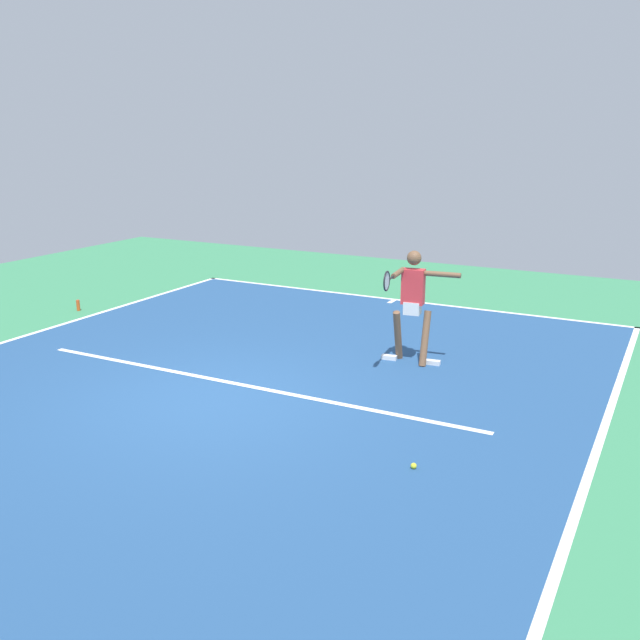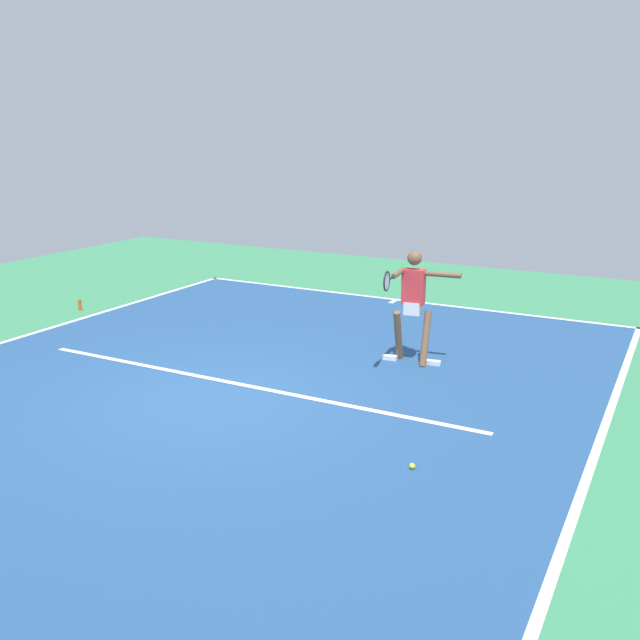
{
  "view_description": "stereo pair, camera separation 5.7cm",
  "coord_description": "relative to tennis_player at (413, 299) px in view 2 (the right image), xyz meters",
  "views": [
    {
      "loc": [
        -5.41,
        7.26,
        3.54
      ],
      "look_at": [
        -0.89,
        -1.37,
        0.9
      ],
      "focal_mm": 39.68,
      "sensor_mm": 36.0,
      "label": 1
    },
    {
      "loc": [
        -5.46,
        7.23,
        3.54
      ],
      "look_at": [
        -0.89,
        -1.37,
        0.9
      ],
      "focal_mm": 39.68,
      "sensor_mm": 36.0,
      "label": 2
    }
  ],
  "objects": [
    {
      "name": "court_line_baseline_near",
      "position": [
        1.79,
        -3.84,
        -1.02
      ],
      "size": [
        9.66,
        0.1,
        0.01
      ],
      "primitive_type": "cube",
      "color": "white",
      "rests_on": "ground_plane"
    },
    {
      "name": "tennis_ball_near_player",
      "position": [
        -1.3,
        3.35,
        -0.99
      ],
      "size": [
        0.07,
        0.07,
        0.07
      ],
      "primitive_type": "sphere",
      "color": "yellow",
      "rests_on": "ground_plane"
    },
    {
      "name": "ground_plane",
      "position": [
        1.79,
        2.7,
        -1.02
      ],
      "size": [
        22.14,
        22.14,
        0.0
      ],
      "primitive_type": "plane",
      "color": "#388456"
    },
    {
      "name": "court_line_centre_mark",
      "position": [
        1.79,
        -3.64,
        -1.02
      ],
      "size": [
        0.1,
        0.3,
        0.01
      ],
      "primitive_type": "cube",
      "color": "white",
      "rests_on": "ground_plane"
    },
    {
      "name": "tennis_player",
      "position": [
        0.0,
        0.0,
        0.0
      ],
      "size": [
        1.19,
        1.28,
        1.78
      ],
      "rotation": [
        0.0,
        0.0,
        0.12
      ],
      "color": "brown",
      "rests_on": "ground_plane"
    },
    {
      "name": "water_bottle",
      "position": [
        7.09,
        0.01,
        -0.91
      ],
      "size": [
        0.07,
        0.07,
        0.22
      ],
      "primitive_type": "cylinder",
      "color": "#D84C1E",
      "rests_on": "ground_plane"
    },
    {
      "name": "court_line_service",
      "position": [
        1.79,
        2.06,
        -1.02
      ],
      "size": [
        7.25,
        0.1,
        0.01
      ],
      "primitive_type": "cube",
      "color": "white",
      "rests_on": "ground_plane"
    },
    {
      "name": "court_surface",
      "position": [
        1.79,
        2.7,
        -1.02
      ],
      "size": [
        9.66,
        13.18,
        0.0
      ],
      "primitive_type": "cube",
      "color": "navy",
      "rests_on": "ground_plane"
    },
    {
      "name": "court_line_sideline_left",
      "position": [
        -2.99,
        2.7,
        -1.02
      ],
      "size": [
        0.1,
        13.18,
        0.01
      ],
      "primitive_type": "cube",
      "color": "white",
      "rests_on": "ground_plane"
    }
  ]
}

